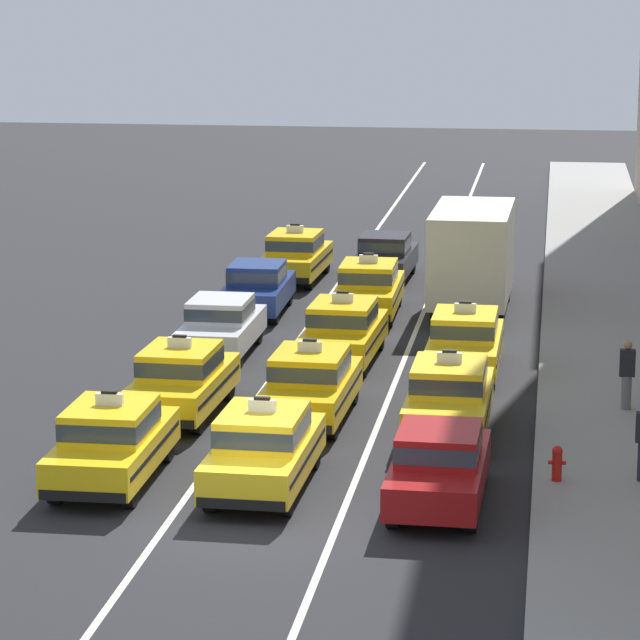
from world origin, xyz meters
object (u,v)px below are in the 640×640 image
(taxi_left_fifth, at_px, (296,255))
(pedestrian_trailing, at_px, (627,375))
(taxi_left_nearest, at_px, (112,441))
(sedan_left_third, at_px, (221,324))
(taxi_center_second, at_px, (311,383))
(box_truck_right_fourth, at_px, (474,253))
(fire_hydrant, at_px, (557,462))
(sedan_left_fourth, at_px, (257,287))
(taxi_left_second, at_px, (181,379))
(taxi_right_third, at_px, (465,341))
(taxi_center_nearest, at_px, (264,448))
(sedan_right_nearest, at_px, (439,464))
(sedan_center_fifth, at_px, (385,256))
(taxi_center_fourth, at_px, (369,288))
(taxi_right_second, at_px, (449,396))
(taxi_center_third, at_px, (343,330))

(taxi_left_fifth, bearing_deg, pedestrian_trailing, -56.48)
(taxi_left_nearest, xyz_separation_m, sedan_left_third, (-0.10, 11.41, -0.03))
(taxi_left_nearest, bearing_deg, taxi_center_second, 57.83)
(box_truck_right_fourth, height_order, fire_hydrant, box_truck_right_fourth)
(sedan_left_fourth, height_order, box_truck_right_fourth, box_truck_right_fourth)
(taxi_left_second, relative_size, taxi_right_third, 1.01)
(taxi_center_nearest, height_order, sedan_right_nearest, taxi_center_nearest)
(taxi_left_second, bearing_deg, sedan_center_fifth, 80.53)
(taxi_left_fifth, xyz_separation_m, taxi_center_fourth, (3.10, -5.39, 0.00))
(taxi_right_third, height_order, fire_hydrant, taxi_right_third)
(taxi_right_second, height_order, fire_hydrant, taxi_right_second)
(sedan_left_third, bearing_deg, taxi_left_nearest, -89.48)
(sedan_center_fifth, distance_m, taxi_right_second, 18.56)
(sedan_center_fifth, bearing_deg, sedan_right_nearest, -81.45)
(taxi_right_third, distance_m, fire_hydrant, 9.50)
(fire_hydrant, bearing_deg, taxi_right_second, 123.64)
(taxi_center_nearest, relative_size, pedestrian_trailing, 2.79)
(taxi_right_second, bearing_deg, taxi_center_fourth, 104.69)
(taxi_center_second, height_order, taxi_center_fourth, same)
(sedan_left_third, bearing_deg, taxi_left_fifth, 88.45)
(sedan_left_third, xyz_separation_m, taxi_center_nearest, (3.24, -11.44, 0.03))
(taxi_left_nearest, distance_m, box_truck_right_fourth, 19.50)
(taxi_center_third, distance_m, box_truck_right_fourth, 8.07)
(taxi_center_nearest, distance_m, taxi_center_fourth, 17.04)
(taxi_left_fifth, bearing_deg, taxi_center_third, -74.74)
(taxi_left_second, xyz_separation_m, sedan_center_fifth, (2.94, 17.62, -0.03))
(taxi_center_fourth, distance_m, sedan_right_nearest, 17.87)
(taxi_center_second, height_order, fire_hydrant, taxi_center_second)
(taxi_left_second, bearing_deg, fire_hydrant, -26.05)
(sedan_left_third, distance_m, taxi_right_second, 9.53)
(taxi_left_second, bearing_deg, sedan_left_third, 93.16)
(taxi_left_fifth, distance_m, taxi_right_second, 18.90)
(taxi_left_nearest, height_order, taxi_left_second, same)
(sedan_right_nearest, distance_m, taxi_right_second, 5.13)
(sedan_left_third, relative_size, sedan_left_fourth, 0.99)
(taxi_left_fifth, distance_m, taxi_center_second, 17.43)
(sedan_left_fourth, xyz_separation_m, sedan_center_fifth, (3.27, 5.99, 0.00))
(taxi_left_second, distance_m, taxi_right_second, 6.34)
(taxi_center_fourth, bearing_deg, sedan_center_fifth, 91.16)
(taxi_center_nearest, relative_size, sedan_right_nearest, 1.06)
(sedan_right_nearest, bearing_deg, pedestrian_trailing, 61.90)
(sedan_left_fourth, bearing_deg, pedestrian_trailing, -43.49)
(taxi_center_second, bearing_deg, taxi_center_third, 89.94)
(taxi_left_second, relative_size, sedan_left_fourth, 1.06)
(taxi_left_nearest, xyz_separation_m, box_truck_right_fourth, (6.36, 18.41, 0.90))
(pedestrian_trailing, bearing_deg, taxi_center_third, 149.59)
(box_truck_right_fourth, bearing_deg, taxi_center_third, -112.43)
(sedan_right_nearest, height_order, fire_hydrant, sedan_right_nearest)
(taxi_left_fifth, bearing_deg, sedan_center_fifth, 8.53)
(taxi_left_second, relative_size, sedan_center_fifth, 1.06)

